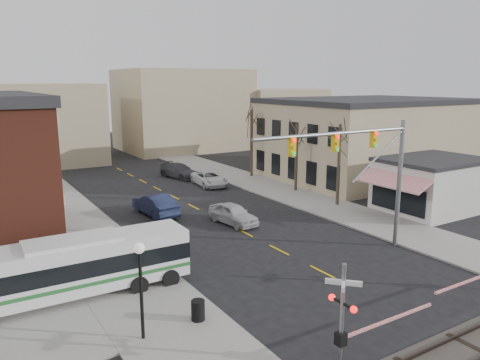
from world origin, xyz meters
name	(u,v)px	position (x,y,z in m)	size (l,w,h in m)	color
ground	(348,285)	(0.00, 0.00, 0.00)	(160.00, 160.00, 0.00)	black
sidewalk_west	(70,218)	(-9.50, 20.00, 0.06)	(5.00, 60.00, 0.12)	gray
sidewalk_east	(272,188)	(9.50, 20.00, 0.06)	(5.00, 60.00, 0.12)	gray
tan_building	(366,137)	(22.00, 20.00, 4.26)	(20.30, 15.30, 8.50)	tan
awning_shop	(432,184)	(15.97, 7.00, 2.16)	(9.74, 6.20, 4.30)	beige
tree_east_a	(339,165)	(10.50, 12.00, 3.50)	(0.28, 0.28, 6.75)	#382B21
tree_east_b	(296,157)	(10.80, 18.00, 3.27)	(0.28, 0.28, 6.30)	#382B21
tree_east_c	(252,143)	(11.00, 26.00, 3.72)	(0.28, 0.28, 7.20)	#382B21
transit_bus	(75,266)	(-12.23, 5.91, 1.62)	(11.06, 2.57, 2.84)	silver
traffic_signal_mast	(367,160)	(3.81, 2.78, 5.79)	(11.07, 0.30, 8.00)	gray
rr_crossing_west	(350,314)	(-4.85, -4.92, 1.97)	(5.60, 1.36, 4.00)	gray
street_lamp	(140,270)	(-10.84, 0.53, 3.04)	(0.44, 0.44, 4.05)	black
trash_bin	(198,310)	(-8.28, 0.69, 0.57)	(0.60, 0.60, 0.89)	black
car_a	(233,214)	(0.43, 12.26, 0.75)	(1.78, 4.42, 1.50)	#B4B4B9
car_b	(155,204)	(-3.57, 17.46, 0.84)	(1.78, 5.10, 1.68)	#171E3B
car_c	(209,179)	(5.00, 24.60, 0.71)	(2.37, 5.13, 1.43)	silver
car_d	(179,171)	(4.08, 29.80, 0.76)	(2.12, 5.23, 1.52)	#3F3F44
pedestrian_near	(145,269)	(-9.04, 5.02, 1.09)	(0.70, 0.46, 1.93)	#554744
pedestrian_far	(98,259)	(-10.63, 7.88, 1.00)	(0.86, 0.67, 1.76)	#2E2F50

